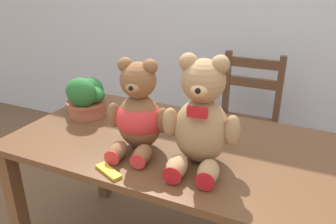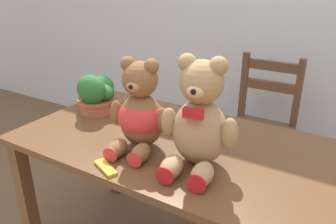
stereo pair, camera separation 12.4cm
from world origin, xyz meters
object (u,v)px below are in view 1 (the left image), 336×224
object	(u,v)px
teddy_bear_right	(201,119)
potted_plant	(86,96)
teddy_bear_left	(139,114)
wooden_chair_behind	(244,126)
chocolate_bar	(108,171)

from	to	relation	value
teddy_bear_right	potted_plant	bearing A→B (deg)	-22.97
teddy_bear_left	potted_plant	xyz separation A→B (m)	(-0.41, 0.18, -0.05)
teddy_bear_left	potted_plant	bearing A→B (deg)	-33.74
teddy_bear_left	teddy_bear_right	xyz separation A→B (m)	(0.26, -0.01, 0.03)
teddy_bear_left	wooden_chair_behind	bearing A→B (deg)	-114.05
potted_plant	chocolate_bar	xyz separation A→B (m)	(0.40, -0.40, -0.09)
teddy_bear_right	teddy_bear_left	bearing A→B (deg)	-8.48
wooden_chair_behind	potted_plant	bearing A→B (deg)	49.34
potted_plant	teddy_bear_left	bearing A→B (deg)	-24.20
wooden_chair_behind	potted_plant	distance (m)	1.06
teddy_bear_right	wooden_chair_behind	bearing A→B (deg)	-96.08
wooden_chair_behind	teddy_bear_right	size ratio (longest dim) A/B	2.18
wooden_chair_behind	teddy_bear_left	xyz separation A→B (m)	(-0.24, -0.94, 0.40)
wooden_chair_behind	chocolate_bar	bearing A→B (deg)	77.69
potted_plant	chocolate_bar	distance (m)	0.57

